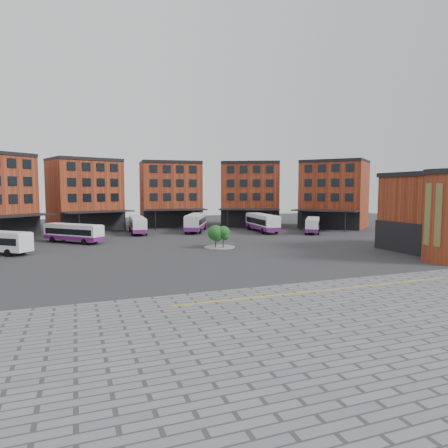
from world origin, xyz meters
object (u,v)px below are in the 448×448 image
object	(u,v)px
bus_f	(313,225)
bus_b	(73,233)
blue_car	(445,255)
bus_c	(138,225)
bus_e	(262,222)
tree_island	(220,234)
bus_d	(196,222)

from	to	relation	value
bus_f	bus_b	bearing A→B (deg)	-145.87
bus_f	blue_car	distance (m)	31.97
bus_c	blue_car	size ratio (longest dim) A/B	2.48
bus_f	bus_c	bearing A→B (deg)	-163.11
bus_c	bus_e	world-z (taller)	bus_e
bus_e	bus_f	world-z (taller)	bus_e
bus_c	blue_car	world-z (taller)	bus_c
blue_car	bus_c	bearing A→B (deg)	55.59
bus_c	tree_island	bearing A→B (deg)	-66.15
bus_c	bus_e	distance (m)	23.97
bus_d	bus_f	xyz separation A→B (m)	(20.49, -9.78, -0.31)
tree_island	bus_c	world-z (taller)	tree_island
tree_island	bus_e	size ratio (longest dim) A/B	0.35
bus_e	blue_car	size ratio (longest dim) A/B	2.78
tree_island	bus_e	world-z (taller)	bus_e
bus_e	bus_b	bearing A→B (deg)	-167.37
bus_c	bus_f	world-z (taller)	bus_c
blue_car	bus_b	bearing A→B (deg)	72.28
bus_b	blue_car	distance (m)	51.67
bus_e	blue_car	xyz separation A→B (m)	(5.56, -36.69, -1.13)
blue_car	bus_f	bearing A→B (deg)	16.09
bus_c	bus_e	bearing A→B (deg)	-9.31
tree_island	bus_f	distance (m)	26.55
bus_c	bus_d	bearing A→B (deg)	1.13
bus_b	bus_d	size ratio (longest dim) A/B	0.74
bus_e	bus_f	bearing A→B (deg)	-24.43
bus_d	bus_e	bearing A→B (deg)	2.18
bus_d	bus_b	bearing A→B (deg)	-133.49
bus_d	bus_e	size ratio (longest dim) A/B	0.98
bus_b	bus_e	size ratio (longest dim) A/B	0.73
blue_car	tree_island	bearing A→B (deg)	67.93
bus_b	bus_f	bearing A→B (deg)	-45.00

